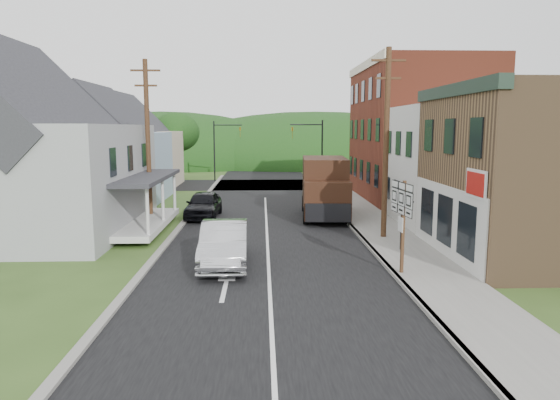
{
  "coord_description": "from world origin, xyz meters",
  "views": [
    {
      "loc": [
        -0.24,
        -19.83,
        5.35
      ],
      "look_at": [
        0.55,
        1.78,
        2.2
      ],
      "focal_mm": 32.0,
      "sensor_mm": 36.0,
      "label": 1
    }
  ],
  "objects": [
    {
      "name": "cross_road",
      "position": [
        0.0,
        27.0,
        0.0
      ],
      "size": [
        60.0,
        9.0,
        0.02
      ],
      "primitive_type": "cube",
      "color": "black",
      "rests_on": "ground"
    },
    {
      "name": "house_cream",
      "position": [
        -11.5,
        26.0,
        3.69
      ],
      "size": [
        7.14,
        8.16,
        7.28
      ],
      "color": "beige",
      "rests_on": "ground"
    },
    {
      "name": "silver_sedan",
      "position": [
        -1.72,
        -0.77,
        0.84
      ],
      "size": [
        1.91,
        5.12,
        1.67
      ],
      "primitive_type": "imported",
      "rotation": [
        0.0,
        0.0,
        0.03
      ],
      "color": "silver",
      "rests_on": "ground"
    },
    {
      "name": "route_sign_cluster",
      "position": [
        4.75,
        -2.51,
        2.32
      ],
      "size": [
        0.26,
        1.91,
        3.34
      ],
      "rotation": [
        0.0,
        0.0,
        0.1
      ],
      "color": "#472D19",
      "rests_on": "sidewalk_right"
    },
    {
      "name": "traffic_signal_right",
      "position": [
        4.3,
        23.5,
        3.76
      ],
      "size": [
        2.87,
        0.2,
        6.0
      ],
      "color": "black",
      "rests_on": "ground"
    },
    {
      "name": "forested_ridge",
      "position": [
        0.0,
        55.0,
        0.0
      ],
      "size": [
        90.0,
        30.0,
        16.0
      ],
      "primitive_type": "ellipsoid",
      "color": "#113610",
      "rests_on": "ground"
    },
    {
      "name": "sidewalk_right",
      "position": [
        5.9,
        8.0,
        0.07
      ],
      "size": [
        2.8,
        55.0,
        0.15
      ],
      "primitive_type": "cube",
      "color": "slate",
      "rests_on": "ground"
    },
    {
      "name": "tree_left_d",
      "position": [
        -9.0,
        32.0,
        4.88
      ],
      "size": [
        4.8,
        4.8,
        6.94
      ],
      "color": "#382616",
      "rests_on": "ground"
    },
    {
      "name": "dark_sedan",
      "position": [
        -3.73,
        9.71,
        0.79
      ],
      "size": [
        2.04,
        4.68,
        1.57
      ],
      "primitive_type": "imported",
      "rotation": [
        0.0,
        0.0,
        -0.04
      ],
      "color": "black",
      "rests_on": "ground"
    },
    {
      "name": "traffic_signal_left",
      "position": [
        -4.3,
        30.5,
        3.76
      ],
      "size": [
        2.87,
        0.2,
        6.0
      ],
      "color": "black",
      "rests_on": "ground"
    },
    {
      "name": "storefront_white",
      "position": [
        11.3,
        7.5,
        3.25
      ],
      "size": [
        8.0,
        7.0,
        6.5
      ],
      "primitive_type": "cube",
      "color": "silver",
      "rests_on": "ground"
    },
    {
      "name": "warning_sign",
      "position": [
        5.69,
        0.92,
        1.85
      ],
      "size": [
        0.21,
        0.72,
        2.67
      ],
      "rotation": [
        0.0,
        0.0,
        0.26
      ],
      "color": "black",
      "rests_on": "sidewalk_right"
    },
    {
      "name": "utility_pole_left",
      "position": [
        -6.5,
        8.0,
        4.66
      ],
      "size": [
        1.6,
        0.26,
        9.0
      ],
      "color": "#472D19",
      "rests_on": "ground"
    },
    {
      "name": "utility_pole_right",
      "position": [
        5.6,
        3.5,
        4.66
      ],
      "size": [
        1.6,
        0.26,
        9.0
      ],
      "color": "#472D19",
      "rests_on": "ground"
    },
    {
      "name": "curb_right",
      "position": [
        4.55,
        8.0,
        0.07
      ],
      "size": [
        0.2,
        55.0,
        0.15
      ],
      "primitive_type": "cube",
      "color": "slate",
      "rests_on": "ground"
    },
    {
      "name": "tree_left_c",
      "position": [
        -19.0,
        20.0,
        5.94
      ],
      "size": [
        5.8,
        5.8,
        8.41
      ],
      "color": "#382616",
      "rests_on": "ground"
    },
    {
      "name": "curb_left",
      "position": [
        -4.65,
        8.0,
        0.06
      ],
      "size": [
        0.3,
        55.0,
        0.12
      ],
      "primitive_type": "cube",
      "color": "slate",
      "rests_on": "ground"
    },
    {
      "name": "road",
      "position": [
        0.0,
        10.0,
        0.0
      ],
      "size": [
        9.0,
        90.0,
        0.02
      ],
      "primitive_type": "cube",
      "color": "black",
      "rests_on": "ground"
    },
    {
      "name": "ground",
      "position": [
        0.0,
        0.0,
        0.0
      ],
      "size": [
        120.0,
        120.0,
        0.0
      ],
      "primitive_type": "plane",
      "color": "#2D4719",
      "rests_on": "ground"
    },
    {
      "name": "storefront_tan",
      "position": [
        11.3,
        0.0,
        3.5
      ],
      "size": [
        8.0,
        8.0,
        7.0
      ],
      "primitive_type": "cube",
      "color": "brown",
      "rests_on": "ground"
    },
    {
      "name": "house_gray",
      "position": [
        -12.0,
        6.0,
        4.23
      ],
      "size": [
        10.2,
        12.24,
        8.35
      ],
      "color": "#9A9B9E",
      "rests_on": "ground"
    },
    {
      "name": "delivery_van",
      "position": [
        3.51,
        9.57,
        1.8
      ],
      "size": [
        3.0,
        6.51,
        3.55
      ],
      "rotation": [
        0.0,
        0.0,
        -0.07
      ],
      "color": "black",
      "rests_on": "ground"
    },
    {
      "name": "storefront_red",
      "position": [
        11.3,
        17.0,
        5.0
      ],
      "size": [
        8.0,
        12.0,
        10.0
      ],
      "primitive_type": "cube",
      "color": "maroon",
      "rests_on": "ground"
    },
    {
      "name": "house_blue",
      "position": [
        -11.0,
        17.0,
        3.69
      ],
      "size": [
        7.14,
        8.16,
        7.28
      ],
      "color": "#95B0CB",
      "rests_on": "ground"
    }
  ]
}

